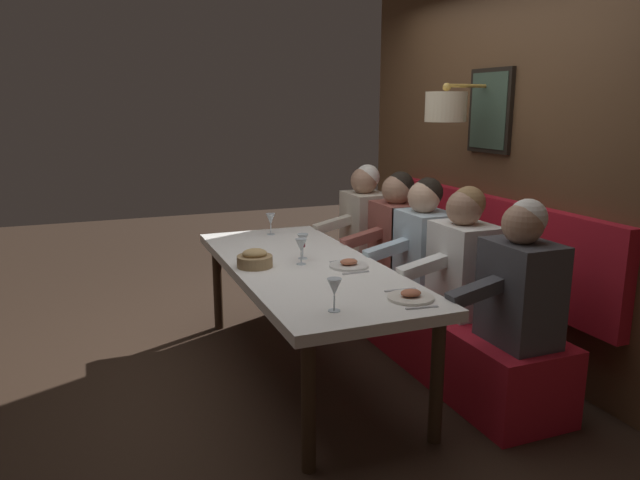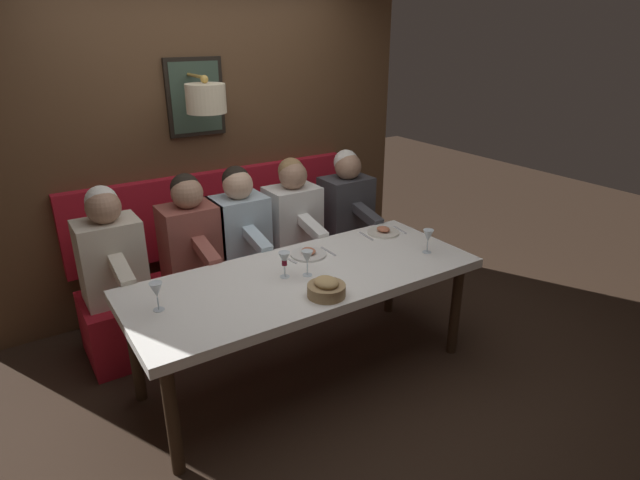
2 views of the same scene
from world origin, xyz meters
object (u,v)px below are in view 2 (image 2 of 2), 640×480
Objects in this scene: wine_glass_1 at (156,291)px; wine_glass_3 at (307,258)px; dining_table at (306,284)px; diner_farthest at (110,249)px; diner_nearest at (346,200)px; diner_near at (293,211)px; diner_middle at (239,222)px; wine_glass_2 at (428,236)px; diner_far at (190,233)px; wine_glass_0 at (284,260)px; bread_bowl at (326,288)px.

wine_glass_1 is 0.90m from wine_glass_3.
wine_glass_3 is at bearing -94.93° from wine_glass_1.
diner_farthest is at bearing 47.46° from dining_table.
diner_nearest is at bearing -46.45° from wine_glass_3.
diner_middle is at bearing 90.00° from diner_near.
diner_nearest reaches higher than wine_glass_2.
wine_glass_1 is (-0.83, -0.06, 0.04)m from diner_farthest.
wine_glass_1 is (-0.83, 0.87, 0.04)m from diner_middle.
diner_nearest is 1.36m from diner_far.
wine_glass_0 is (-0.85, -0.28, 0.04)m from diner_far.
diner_near is at bearing 90.00° from diner_nearest.
diner_nearest reaches higher than wine_glass_1.
wine_glass_0 and wine_glass_2 have the same top height.
bread_bowl is at bearing -167.12° from wine_glass_0.
wine_glass_0 is at bearing 173.66° from diner_middle.
bread_bowl is (-0.34, -0.08, -0.07)m from wine_glass_0.
wine_glass_1 is at bearing 82.90° from wine_glass_2.
diner_nearest is at bearing -39.97° from bread_bowl.
diner_nearest is 1.37m from wine_glass_0.
diner_far is at bearing 18.60° from wine_glass_0.
dining_table is at bearing -9.22° from bread_bowl.
diner_farthest reaches higher than dining_table.
diner_far is at bearing 50.78° from wine_glass_2.
diner_middle reaches higher than wine_glass_1.
dining_table is at bearing -9.08° from wine_glass_3.
wine_glass_1 is at bearing 88.50° from wine_glass_0.
diner_farthest is at bearing 46.67° from wine_glass_3.
wine_glass_2 is (-0.22, -1.77, 0.00)m from wine_glass_1.
diner_middle is at bearing 40.79° from wine_glass_2.
diner_nearest is at bearing -4.26° from wine_glass_2.
diner_farthest reaches higher than wine_glass_3.
diner_farthest is at bearing 37.46° from bread_bowl.
diner_farthest is at bearing 90.00° from diner_near.
bread_bowl is (-1.19, 0.48, -0.03)m from diner_near.
wine_glass_1 reaches higher than dining_table.
diner_far is 4.82× the size of wine_glass_3.
diner_farthest is (0.00, 0.55, 0.00)m from diner_far.
diner_far is at bearing 16.98° from bread_bowl.
diner_nearest is at bearing -90.00° from diner_near.
diner_farthest is 0.83m from wine_glass_1.
wine_glass_3 is (-0.90, -0.96, 0.04)m from diner_farthest.
wine_glass_2 is (-1.05, -1.83, 0.04)m from diner_farthest.
dining_table is 0.19m from wine_glass_3.
wine_glass_3 is at bearing 154.53° from diner_near.
wine_glass_1 is at bearing 121.90° from diner_near.
diner_nearest is 1.00× the size of diner_far.
diner_far is at bearing -30.54° from wine_glass_1.
wine_glass_1 is at bearing -175.80° from diner_farthest.
diner_far is at bearing 90.00° from diner_near.
diner_middle is (0.00, 0.98, 0.00)m from diner_nearest.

